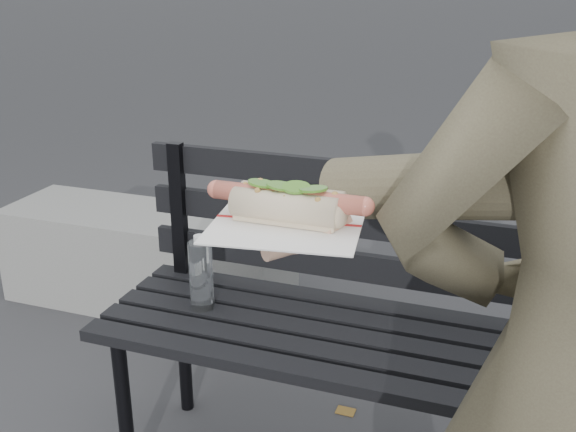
{
  "coord_description": "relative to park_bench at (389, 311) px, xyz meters",
  "views": [
    {
      "loc": [
        0.26,
        -0.68,
        1.35
      ],
      "look_at": [
        -0.01,
        0.08,
        1.05
      ],
      "focal_mm": 42.0,
      "sensor_mm": 36.0,
      "label": 1
    }
  ],
  "objects": [
    {
      "name": "held_hotdog",
      "position": [
        0.19,
        -0.7,
        0.56
      ],
      "size": [
        0.63,
        0.3,
        0.2
      ],
      "color": "#4A4231"
    },
    {
      "name": "park_bench",
      "position": [
        0.0,
        0.0,
        0.0
      ],
      "size": [
        1.5,
        0.44,
        0.88
      ],
      "color": "black",
      "rests_on": "ground"
    },
    {
      "name": "concrete_block",
      "position": [
        -1.15,
        0.71,
        -0.32
      ],
      "size": [
        1.2,
        0.4,
        0.4
      ],
      "primitive_type": "cube",
      "color": "slate",
      "rests_on": "ground"
    }
  ]
}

